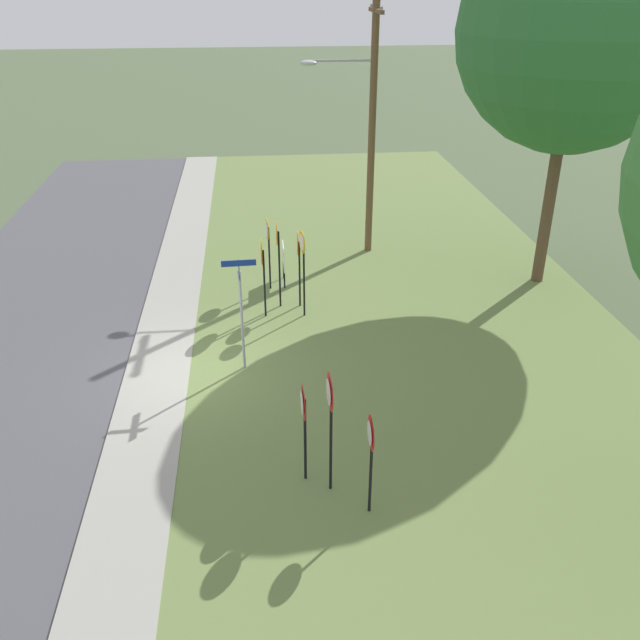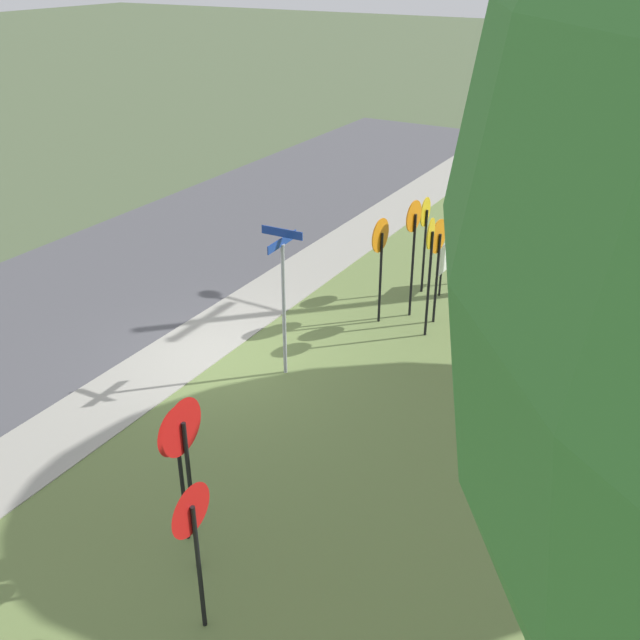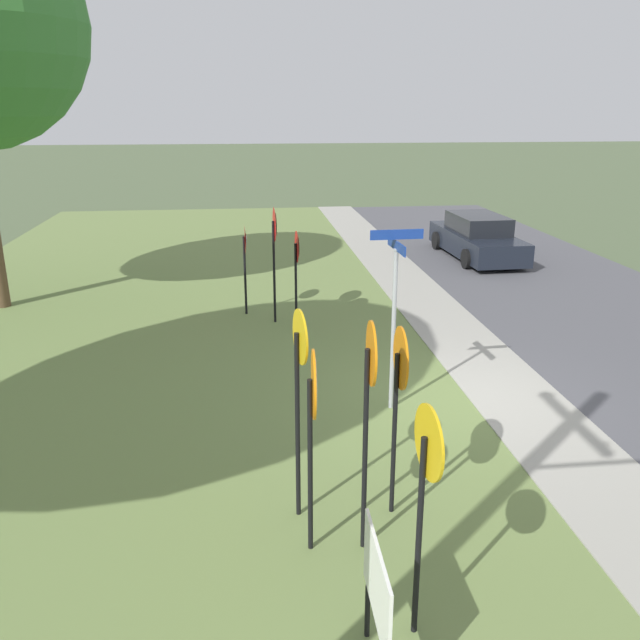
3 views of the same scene
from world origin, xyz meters
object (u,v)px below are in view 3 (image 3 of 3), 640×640
Objects in this scene: stop_sign_near_left at (426,475)px; street_name_post at (394,305)px; stop_sign_far_center at (369,390)px; stop_sign_far_right at (399,381)px; yield_sign_far_left at (275,237)px; yield_sign_near_right at (297,256)px; yield_sign_near_left at (246,249)px; stop_sign_near_right at (299,373)px; notice_board at (377,590)px; stop_sign_far_left at (313,409)px; parked_sedan_distant at (477,238)px.

stop_sign_near_left is 0.79× the size of street_name_post.
stop_sign_far_center reaches higher than stop_sign_far_right.
yield_sign_near_right is at bearing -129.64° from yield_sign_far_left.
stop_sign_near_left is 1.08× the size of yield_sign_near_right.
yield_sign_far_left reaches higher than yield_sign_near_left.
stop_sign_near_right is 0.95m from stop_sign_far_center.
yield_sign_near_right is (7.75, 0.09, -0.32)m from stop_sign_far_center.
notice_board is at bearing -175.20° from yield_sign_near_left.
yield_sign_near_right is at bearing -0.14° from stop_sign_far_left.
notice_board is 17.08m from parked_sedan_distant.
yield_sign_far_left is 2.07× the size of notice_board.
stop_sign_far_right is 2.53m from notice_board.
stop_sign_near_left is 0.89× the size of yield_sign_far_left.
yield_sign_near_left is at bearing 6.32° from notice_board.
yield_sign_near_left is 1.68× the size of notice_board.
stop_sign_far_left is at bearing 152.06° from street_name_post.
street_name_post is at bearing -13.05° from notice_board.
stop_sign_near_right is 1.22× the size of yield_sign_near_left.
stop_sign_near_right is 0.55× the size of parked_sedan_distant.
stop_sign_near_right reaches higher than stop_sign_near_left.
yield_sign_near_left is (8.73, 0.61, -0.14)m from stop_sign_far_left.
stop_sign_far_left is 0.61m from stop_sign_far_center.
stop_sign_far_left is at bearing 152.33° from parked_sedan_distant.
stop_sign_far_center is 7.76m from yield_sign_near_right.
stop_sign_near_left is at bearing 175.12° from stop_sign_far_right.
stop_sign_near_right is at bearing 11.41° from notice_board.
stop_sign_near_right is 15.17m from parked_sedan_distant.
stop_sign_near_left is 9.03m from yield_sign_near_right.
yield_sign_near_right is at bearing 12.52° from street_name_post.
stop_sign_far_left is at bearing -176.45° from yield_sign_near_left.
yield_sign_near_right is at bearing 133.34° from parked_sedan_distant.
notice_board is (-2.28, 0.69, -0.86)m from stop_sign_far_right.
stop_sign_far_center reaches higher than yield_sign_far_left.
stop_sign_far_right is 0.80× the size of street_name_post.
stop_sign_near_left is 4.76m from street_name_post.
stop_sign_far_center is (-0.69, -0.66, 0.06)m from stop_sign_near_right.
stop_sign_near_right is 7.09m from yield_sign_near_right.
stop_sign_far_left is 1.09× the size of yield_sign_near_right.
parked_sedan_distant is (10.71, -5.22, -1.13)m from street_name_post.
street_name_post is at bearing -14.02° from stop_sign_far_center.
stop_sign_near_right reaches higher than yield_sign_near_right.
stop_sign_near_right is 1.10× the size of stop_sign_far_left.
yield_sign_far_left is (7.40, -0.12, 0.11)m from stop_sign_near_right.
yield_sign_near_right is at bearing 0.24° from notice_board.
parked_sedan_distant is at bearing -28.20° from street_name_post.
yield_sign_near_left is (10.05, 1.44, -0.11)m from stop_sign_near_left.
stop_sign_near_left is at bearing -163.93° from stop_sign_near_right.
stop_sign_near_right reaches higher than parked_sedan_distant.
stop_sign_near_left is at bearing 179.45° from yield_sign_near_right.
yield_sign_near_right is 0.82× the size of yield_sign_far_left.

